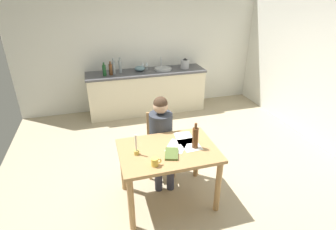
{
  "coord_description": "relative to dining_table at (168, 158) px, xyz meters",
  "views": [
    {
      "loc": [
        -1.04,
        -3.03,
        2.46
      ],
      "look_at": [
        -0.12,
        0.19,
        0.85
      ],
      "focal_mm": 28.23,
      "sensor_mm": 36.0,
      "label": 1
    }
  ],
  "objects": [
    {
      "name": "paper_bill",
      "position": [
        0.27,
        0.2,
        0.12
      ],
      "size": [
        0.24,
        0.31,
        0.0
      ],
      "primitive_type": "cube",
      "rotation": [
        0.0,
        0.0,
        -0.09
      ],
      "color": "white",
      "rests_on": "dining_table"
    },
    {
      "name": "person_seated",
      "position": [
        0.05,
        0.5,
        0.05
      ],
      "size": [
        0.38,
        0.62,
        1.19
      ],
      "color": "#333842",
      "rests_on": "ground"
    },
    {
      "name": "bottle_sauce",
      "position": [
        -0.21,
        2.8,
        0.4
      ],
      "size": [
        0.07,
        0.07,
        0.31
      ],
      "color": "#8C999E",
      "rests_on": "kitchen_counter"
    },
    {
      "name": "bottle_vinegar",
      "position": [
        -0.41,
        2.69,
        0.39
      ],
      "size": [
        0.07,
        0.07,
        0.27
      ],
      "color": "#593319",
      "rests_on": "kitchen_counter"
    },
    {
      "name": "chair_at_table",
      "position": [
        0.07,
        0.64,
        -0.13
      ],
      "size": [
        0.45,
        0.45,
        0.88
      ],
      "color": "tan",
      "rests_on": "ground"
    },
    {
      "name": "coffee_mug",
      "position": [
        -0.22,
        -0.26,
        0.17
      ],
      "size": [
        0.11,
        0.08,
        0.09
      ],
      "color": "#F2CC4C",
      "rests_on": "dining_table"
    },
    {
      "name": "wine_bottle_on_table",
      "position": [
        0.32,
        -0.05,
        0.26
      ],
      "size": [
        0.07,
        0.07,
        0.32
      ],
      "color": "#593319",
      "rests_on": "dining_table"
    },
    {
      "name": "mixing_bowl",
      "position": [
        0.2,
        2.82,
        0.32
      ],
      "size": [
        0.22,
        0.22,
        0.1
      ],
      "primitive_type": "ellipsoid",
      "color": "#668C99",
      "rests_on": "kitchen_counter"
    },
    {
      "name": "paper_letter",
      "position": [
        0.12,
        0.04,
        0.12
      ],
      "size": [
        0.34,
        0.36,
        0.0
      ],
      "primitive_type": "cube",
      "rotation": [
        0.0,
        0.0,
        -0.6
      ],
      "color": "white",
      "rests_on": "dining_table"
    },
    {
      "name": "kitchen_counter",
      "position": [
        0.32,
        2.75,
        -0.18
      ],
      "size": [
        2.47,
        0.64,
        0.9
      ],
      "color": "beige",
      "rests_on": "ground"
    },
    {
      "name": "stovetop_kettle",
      "position": [
        1.17,
        2.75,
        0.37
      ],
      "size": [
        0.18,
        0.18,
        0.22
      ],
      "color": "#B7BABF",
      "rests_on": "kitchen_counter"
    },
    {
      "name": "candlestick",
      "position": [
        -0.37,
        0.0,
        0.19
      ],
      "size": [
        0.06,
        0.06,
        0.25
      ],
      "color": "gold",
      "rests_on": "dining_table"
    },
    {
      "name": "paper_envelope",
      "position": [
        0.29,
        0.02,
        0.12
      ],
      "size": [
        0.22,
        0.3,
        0.0
      ],
      "primitive_type": "cube",
      "rotation": [
        0.0,
        0.0,
        0.04
      ],
      "color": "white",
      "rests_on": "dining_table"
    },
    {
      "name": "ground_plane",
      "position": [
        0.32,
        0.51,
        -0.65
      ],
      "size": [
        5.2,
        5.2,
        0.04
      ],
      "primitive_type": "cube",
      "color": "tan"
    },
    {
      "name": "wine_glass_by_kettle",
      "position": [
        0.27,
        2.9,
        0.38
      ],
      "size": [
        0.07,
        0.07,
        0.15
      ],
      "color": "silver",
      "rests_on": "kitchen_counter"
    },
    {
      "name": "bottle_oil",
      "position": [
        -0.53,
        2.67,
        0.38
      ],
      "size": [
        0.07,
        0.07,
        0.26
      ],
      "color": "#194C23",
      "rests_on": "kitchen_counter"
    },
    {
      "name": "wall_back",
      "position": [
        0.32,
        3.11,
        0.67
      ],
      "size": [
        5.2,
        0.12,
        2.6
      ],
      "primitive_type": "cube",
      "color": "silver",
      "rests_on": "ground"
    },
    {
      "name": "wine_glass_near_sink",
      "position": [
        0.37,
        2.9,
        0.38
      ],
      "size": [
        0.07,
        0.07,
        0.15
      ],
      "color": "silver",
      "rests_on": "kitchen_counter"
    },
    {
      "name": "sink_unit",
      "position": [
        0.68,
        2.76,
        0.29
      ],
      "size": [
        0.36,
        0.36,
        0.24
      ],
      "color": "#B2B7BC",
      "rests_on": "kitchen_counter"
    },
    {
      "name": "dining_table",
      "position": [
        0.0,
        0.0,
        0.0
      ],
      "size": [
        1.15,
        0.81,
        0.75
      ],
      "color": "tan",
      "rests_on": "ground"
    },
    {
      "name": "bottle_wine_red",
      "position": [
        -0.34,
        2.74,
        0.41
      ],
      "size": [
        0.06,
        0.06,
        0.32
      ],
      "color": "#8C999E",
      "rests_on": "kitchen_counter"
    },
    {
      "name": "book_magazine",
      "position": [
        0.01,
        -0.12,
        0.14
      ],
      "size": [
        0.21,
        0.27,
        0.02
      ],
      "primitive_type": "cube",
      "rotation": [
        0.0,
        0.0,
        -0.32
      ],
      "color": "#4E622C",
      "rests_on": "dining_table"
    }
  ]
}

